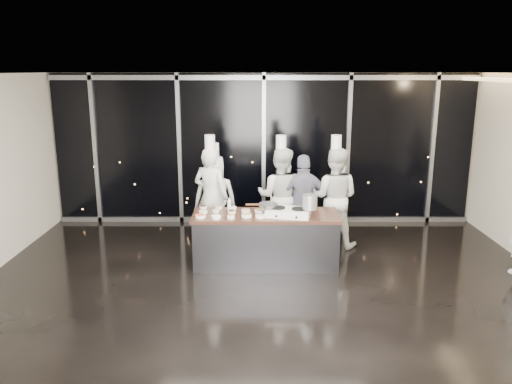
{
  "coord_description": "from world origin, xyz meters",
  "views": [
    {
      "loc": [
        -0.16,
        -7.15,
        3.25
      ],
      "look_at": [
        -0.16,
        1.2,
        1.21
      ],
      "focal_mm": 35.0,
      "sensor_mm": 36.0,
      "label": 1
    }
  ],
  "objects_px": {
    "stock_pot": "(310,202)",
    "chef_left": "(215,198)",
    "chef_far_left": "(211,196)",
    "guest": "(304,201)",
    "frying_pan": "(268,205)",
    "chef_right": "(334,197)",
    "demo_counter": "(266,239)",
    "stove": "(288,212)",
    "chef_center": "(280,196)"
  },
  "relations": [
    {
      "from": "stock_pot",
      "to": "chef_right",
      "type": "distance_m",
      "value": 1.32
    },
    {
      "from": "chef_center",
      "to": "demo_counter",
      "type": "bearing_deg",
      "value": 88.38
    },
    {
      "from": "chef_left",
      "to": "chef_right",
      "type": "xyz_separation_m",
      "value": [
        2.26,
        -0.29,
        0.09
      ]
    },
    {
      "from": "stove",
      "to": "guest",
      "type": "relative_size",
      "value": 0.45
    },
    {
      "from": "stove",
      "to": "chef_right",
      "type": "relative_size",
      "value": 0.37
    },
    {
      "from": "stock_pot",
      "to": "chef_left",
      "type": "relative_size",
      "value": 0.12
    },
    {
      "from": "stove",
      "to": "chef_left",
      "type": "bearing_deg",
      "value": 145.98
    },
    {
      "from": "frying_pan",
      "to": "chef_far_left",
      "type": "bearing_deg",
      "value": 147.1
    },
    {
      "from": "stock_pot",
      "to": "guest",
      "type": "height_order",
      "value": "guest"
    },
    {
      "from": "stove",
      "to": "chef_right",
      "type": "xyz_separation_m",
      "value": [
        0.93,
        1.09,
        -0.02
      ]
    },
    {
      "from": "stove",
      "to": "chef_left",
      "type": "distance_m",
      "value": 1.92
    },
    {
      "from": "demo_counter",
      "to": "guest",
      "type": "relative_size",
      "value": 1.4
    },
    {
      "from": "chef_left",
      "to": "chef_center",
      "type": "bearing_deg",
      "value": 166.03
    },
    {
      "from": "chef_center",
      "to": "stove",
      "type": "bearing_deg",
      "value": 107.34
    },
    {
      "from": "stove",
      "to": "chef_left",
      "type": "relative_size",
      "value": 0.41
    },
    {
      "from": "chef_far_left",
      "to": "chef_left",
      "type": "relative_size",
      "value": 1.1
    },
    {
      "from": "stock_pot",
      "to": "chef_center",
      "type": "xyz_separation_m",
      "value": [
        -0.42,
        1.27,
        -0.22
      ]
    },
    {
      "from": "frying_pan",
      "to": "chef_right",
      "type": "bearing_deg",
      "value": 50.58
    },
    {
      "from": "demo_counter",
      "to": "stock_pot",
      "type": "height_order",
      "value": "stock_pot"
    },
    {
      "from": "stove",
      "to": "frying_pan",
      "type": "bearing_deg",
      "value": 177.67
    },
    {
      "from": "stock_pot",
      "to": "guest",
      "type": "bearing_deg",
      "value": 89.54
    },
    {
      "from": "demo_counter",
      "to": "chef_center",
      "type": "relative_size",
      "value": 1.18
    },
    {
      "from": "stove",
      "to": "chef_right",
      "type": "bearing_deg",
      "value": 61.84
    },
    {
      "from": "frying_pan",
      "to": "chef_center",
      "type": "bearing_deg",
      "value": 88.76
    },
    {
      "from": "chef_far_left",
      "to": "chef_center",
      "type": "distance_m",
      "value": 1.31
    },
    {
      "from": "stock_pot",
      "to": "chef_left",
      "type": "xyz_separation_m",
      "value": [
        -1.67,
        1.46,
        -0.3
      ]
    },
    {
      "from": "guest",
      "to": "demo_counter",
      "type": "bearing_deg",
      "value": 51.02
    },
    {
      "from": "demo_counter",
      "to": "frying_pan",
      "type": "xyz_separation_m",
      "value": [
        0.03,
        -0.03,
        0.61
      ]
    },
    {
      "from": "stove",
      "to": "chef_left",
      "type": "height_order",
      "value": "chef_left"
    },
    {
      "from": "frying_pan",
      "to": "chef_right",
      "type": "height_order",
      "value": "chef_right"
    },
    {
      "from": "stove",
      "to": "frying_pan",
      "type": "height_order",
      "value": "frying_pan"
    },
    {
      "from": "demo_counter",
      "to": "chef_center",
      "type": "height_order",
      "value": "chef_center"
    },
    {
      "from": "stove",
      "to": "guest",
      "type": "height_order",
      "value": "guest"
    },
    {
      "from": "stove",
      "to": "guest",
      "type": "distance_m",
      "value": 1.1
    },
    {
      "from": "demo_counter",
      "to": "frying_pan",
      "type": "height_order",
      "value": "frying_pan"
    },
    {
      "from": "demo_counter",
      "to": "stove",
      "type": "distance_m",
      "value": 0.64
    },
    {
      "from": "demo_counter",
      "to": "stock_pot",
      "type": "distance_m",
      "value": 1.02
    },
    {
      "from": "demo_counter",
      "to": "chef_far_left",
      "type": "bearing_deg",
      "value": 134.75
    },
    {
      "from": "stove",
      "to": "stock_pot",
      "type": "distance_m",
      "value": 0.4
    },
    {
      "from": "guest",
      "to": "stove",
      "type": "bearing_deg",
      "value": 70.43
    },
    {
      "from": "stove",
      "to": "chef_center",
      "type": "relative_size",
      "value": 0.38
    },
    {
      "from": "chef_right",
      "to": "stock_pot",
      "type": "bearing_deg",
      "value": 82.38
    },
    {
      "from": "chef_far_left",
      "to": "chef_right",
      "type": "bearing_deg",
      "value": -158.05
    },
    {
      "from": "frying_pan",
      "to": "guest",
      "type": "bearing_deg",
      "value": 66.03
    },
    {
      "from": "demo_counter",
      "to": "stove",
      "type": "height_order",
      "value": "stove"
    },
    {
      "from": "stove",
      "to": "chef_far_left",
      "type": "height_order",
      "value": "chef_far_left"
    },
    {
      "from": "chef_far_left",
      "to": "chef_left",
      "type": "bearing_deg",
      "value": -78.48
    },
    {
      "from": "chef_far_left",
      "to": "chef_center",
      "type": "relative_size",
      "value": 1.01
    },
    {
      "from": "frying_pan",
      "to": "guest",
      "type": "relative_size",
      "value": 0.32
    },
    {
      "from": "chef_far_left",
      "to": "demo_counter",
      "type": "bearing_deg",
      "value": 157.71
    }
  ]
}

